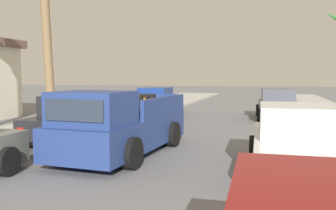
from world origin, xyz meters
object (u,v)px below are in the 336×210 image
Objects in this scene: pickup_truck at (121,125)px; car_right_far at (155,102)px; car_left_near at (76,119)px; car_left_mid at (277,105)px; car_left_far at (296,143)px.

car_right_far is at bearing 102.52° from pickup_truck.
car_left_near and car_right_far have the same top height.
car_left_mid is 1.01× the size of car_right_far.
pickup_truck is 2.81m from car_left_near.
car_right_far is at bearing 121.44° from car_left_far.
pickup_truck reaches higher than car_right_far.
car_left_far is (4.49, -0.97, -0.10)m from pickup_truck.
pickup_truck reaches higher than car_left_far.
car_left_near is at bearing -129.18° from car_left_mid.
car_right_far is (0.08, 8.42, 0.00)m from car_left_near.
car_left_far is at bearing -12.13° from pickup_truck.
car_left_far is at bearing -58.56° from car_right_far.
pickup_truck is 1.24× the size of car_right_far.
car_left_mid is (4.32, 9.72, -0.10)m from pickup_truck.
car_left_mid is at bearing 66.06° from pickup_truck.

